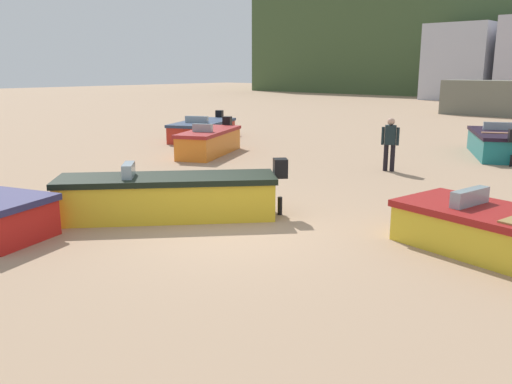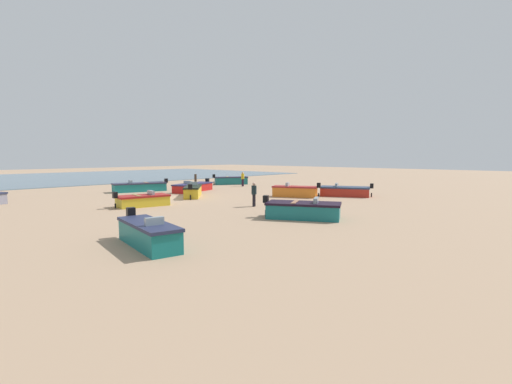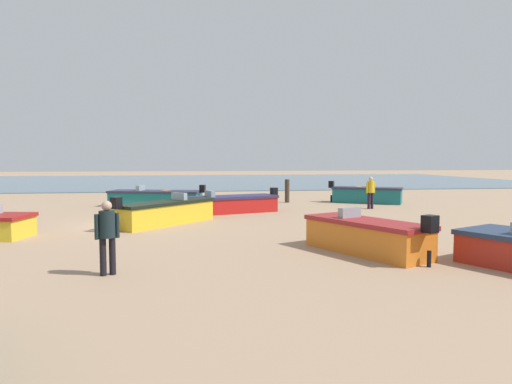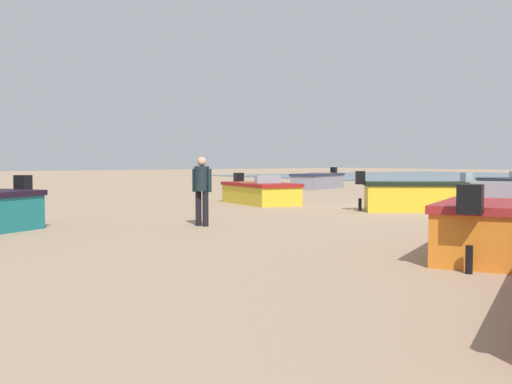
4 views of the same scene
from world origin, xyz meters
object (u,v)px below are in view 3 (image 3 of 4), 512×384
beach_walker_foreground (107,232)px  boat_orange_9 (366,236)px  boat_teal_1 (367,195)px  beach_walker_distant (371,190)px  boat_yellow_6 (165,212)px  mooring_post_near_water (287,191)px  boat_teal_7 (156,198)px  boat_red_8 (227,204)px

beach_walker_foreground → boat_orange_9: bearing=-10.2°
boat_teal_1 → beach_walker_distant: size_ratio=2.44×
boat_teal_1 → boat_yellow_6: (10.98, 7.14, -0.01)m
mooring_post_near_water → beach_walker_distant: (-3.43, 4.02, 0.28)m
boat_teal_1 → boat_orange_9: boat_teal_1 is taller
boat_yellow_6 → beach_walker_distant: size_ratio=2.55×
boat_teal_1 → boat_teal_7: bearing=-59.6°
boat_yellow_6 → beach_walker_distant: 10.85m
beach_walker_foreground → boat_yellow_6: bearing=60.8°
beach_walker_distant → boat_teal_7: bearing=-30.3°
boat_yellow_6 → boat_orange_9: 8.47m
boat_teal_7 → beach_walker_foreground: size_ratio=3.21×
boat_teal_1 → boat_yellow_6: bearing=-26.4°
boat_yellow_6 → boat_orange_9: boat_yellow_6 is taller
boat_yellow_6 → boat_teal_7: size_ratio=0.79×
boat_teal_7 → boat_red_8: bearing=-121.1°
boat_teal_1 → beach_walker_distant: bearing=12.2°
boat_teal_7 → boat_yellow_6: bearing=-157.9°
boat_teal_7 → beach_walker_foreground: bearing=-164.6°
boat_yellow_6 → beach_walker_foreground: bearing=-54.5°
boat_teal_7 → beach_walker_distant: (-10.82, 2.99, 0.52)m
mooring_post_near_water → beach_walker_foreground: (7.45, 16.03, 0.28)m
beach_walker_foreground → boat_red_8: bearing=49.9°
mooring_post_near_water → beach_walker_foreground: beach_walker_foreground is taller
boat_teal_7 → mooring_post_near_water: size_ratio=3.88×
boat_teal_7 → boat_orange_9: 14.99m
mooring_post_near_water → boat_teal_1: bearing=166.5°
beach_walker_foreground → beach_walker_distant: size_ratio=1.00×
boat_red_8 → boat_orange_9: bearing=177.7°
mooring_post_near_water → beach_walker_foreground: bearing=65.1°
boat_teal_7 → beach_walker_foreground: 15.01m
boat_teal_7 → boat_orange_9: boat_orange_9 is taller
boat_yellow_6 → boat_red_8: (-2.66, -3.49, -0.05)m
boat_orange_9 → beach_walker_distant: size_ratio=2.39×
boat_yellow_6 → mooring_post_near_water: (-6.57, -8.20, 0.21)m
boat_orange_9 → beach_walker_foreground: size_ratio=2.39×
boat_teal_7 → beach_walker_distant: 11.24m
boat_orange_9 → beach_walker_foreground: bearing=167.2°
boat_teal_7 → boat_orange_9: (-6.38, 13.57, 0.03)m
boat_red_8 → mooring_post_near_water: 6.13m
boat_red_8 → beach_walker_foreground: beach_walker_foreground is taller
boat_red_8 → beach_walker_foreground: bearing=144.0°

